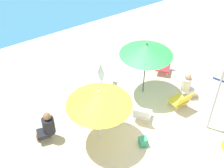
{
  "coord_description": "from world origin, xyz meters",
  "views": [
    {
      "loc": [
        -3.73,
        -4.26,
        6.63
      ],
      "look_at": [
        0.14,
        1.76,
        0.7
      ],
      "focal_mm": 47.82,
      "sensor_mm": 36.0,
      "label": 1
    }
  ],
  "objects_px": {
    "beach_bag": "(143,142)",
    "beach_chair_d": "(142,114)",
    "beach_chair_a": "(104,76)",
    "person_a": "(47,126)",
    "beach_chair_b": "(116,104)",
    "beach_chair_e": "(164,63)",
    "warning_sign": "(217,93)",
    "umbrella_yellow": "(99,98)",
    "umbrella_green": "(146,50)",
    "beach_chair_c": "(181,100)",
    "person_b": "(188,85)"
  },
  "relations": [
    {
      "from": "person_a",
      "to": "beach_bag",
      "type": "bearing_deg",
      "value": 155.93
    },
    {
      "from": "beach_chair_c",
      "to": "beach_chair_e",
      "type": "distance_m",
      "value": 2.01
    },
    {
      "from": "beach_chair_b",
      "to": "beach_chair_e",
      "type": "xyz_separation_m",
      "value": [
        2.61,
        0.83,
        0.03
      ]
    },
    {
      "from": "umbrella_green",
      "to": "umbrella_yellow",
      "type": "bearing_deg",
      "value": -156.7
    },
    {
      "from": "beach_chair_a",
      "to": "beach_chair_c",
      "type": "bearing_deg",
      "value": -16.37
    },
    {
      "from": "beach_chair_a",
      "to": "person_b",
      "type": "xyz_separation_m",
      "value": [
        1.97,
        -1.96,
        0.1
      ]
    },
    {
      "from": "umbrella_green",
      "to": "beach_chair_e",
      "type": "height_order",
      "value": "umbrella_green"
    },
    {
      "from": "umbrella_green",
      "to": "warning_sign",
      "type": "xyz_separation_m",
      "value": [
        0.61,
        -2.34,
        -0.3
      ]
    },
    {
      "from": "umbrella_green",
      "to": "person_a",
      "type": "xyz_separation_m",
      "value": [
        -3.49,
        -0.19,
        -1.17
      ]
    },
    {
      "from": "warning_sign",
      "to": "beach_chair_c",
      "type": "bearing_deg",
      "value": 75.9
    },
    {
      "from": "beach_chair_b",
      "to": "beach_chair_e",
      "type": "relative_size",
      "value": 0.78
    },
    {
      "from": "beach_chair_b",
      "to": "beach_chair_c",
      "type": "distance_m",
      "value": 2.02
    },
    {
      "from": "umbrella_yellow",
      "to": "warning_sign",
      "type": "relative_size",
      "value": 0.84
    },
    {
      "from": "beach_chair_e",
      "to": "warning_sign",
      "type": "xyz_separation_m",
      "value": [
        -0.7,
        -2.86,
        1.03
      ]
    },
    {
      "from": "umbrella_yellow",
      "to": "beach_bag",
      "type": "bearing_deg",
      "value": -44.44
    },
    {
      "from": "umbrella_green",
      "to": "beach_chair_a",
      "type": "height_order",
      "value": "umbrella_green"
    },
    {
      "from": "umbrella_yellow",
      "to": "person_b",
      "type": "relative_size",
      "value": 1.9
    },
    {
      "from": "beach_chair_b",
      "to": "person_b",
      "type": "height_order",
      "value": "person_b"
    },
    {
      "from": "beach_chair_b",
      "to": "warning_sign",
      "type": "bearing_deg",
      "value": -47.87
    },
    {
      "from": "umbrella_green",
      "to": "beach_chair_e",
      "type": "relative_size",
      "value": 2.42
    },
    {
      "from": "umbrella_green",
      "to": "beach_chair_c",
      "type": "distance_m",
      "value": 1.9
    },
    {
      "from": "beach_chair_c",
      "to": "warning_sign",
      "type": "xyz_separation_m",
      "value": [
        0.14,
        -1.03,
        1.01
      ]
    },
    {
      "from": "umbrella_yellow",
      "to": "umbrella_green",
      "type": "relative_size",
      "value": 0.94
    },
    {
      "from": "beach_chair_a",
      "to": "person_a",
      "type": "distance_m",
      "value": 2.85
    },
    {
      "from": "beach_chair_e",
      "to": "warning_sign",
      "type": "height_order",
      "value": "warning_sign"
    },
    {
      "from": "beach_chair_d",
      "to": "umbrella_green",
      "type": "bearing_deg",
      "value": 10.05
    },
    {
      "from": "umbrella_green",
      "to": "person_b",
      "type": "height_order",
      "value": "umbrella_green"
    },
    {
      "from": "beach_chair_d",
      "to": "beach_chair_e",
      "type": "bearing_deg",
      "value": -4.64
    },
    {
      "from": "beach_chair_c",
      "to": "person_a",
      "type": "height_order",
      "value": "person_a"
    },
    {
      "from": "beach_chair_d",
      "to": "person_b",
      "type": "xyz_separation_m",
      "value": [
        1.93,
        0.12,
        0.18
      ]
    },
    {
      "from": "beach_chair_e",
      "to": "beach_chair_b",
      "type": "bearing_deg",
      "value": -24.37
    },
    {
      "from": "umbrella_yellow",
      "to": "umbrella_green",
      "type": "height_order",
      "value": "umbrella_green"
    },
    {
      "from": "beach_chair_b",
      "to": "person_a",
      "type": "xyz_separation_m",
      "value": [
        -2.19,
        0.13,
        0.18
      ]
    },
    {
      "from": "umbrella_yellow",
      "to": "beach_bag",
      "type": "xyz_separation_m",
      "value": [
        0.87,
        -0.85,
        -1.4
      ]
    },
    {
      "from": "beach_chair_a",
      "to": "person_a",
      "type": "xyz_separation_m",
      "value": [
        -2.58,
        -1.19,
        0.12
      ]
    },
    {
      "from": "beach_chair_d",
      "to": "person_b",
      "type": "relative_size",
      "value": 0.8
    },
    {
      "from": "beach_chair_b",
      "to": "umbrella_yellow",
      "type": "bearing_deg",
      "value": -146.65
    },
    {
      "from": "beach_chair_b",
      "to": "warning_sign",
      "type": "relative_size",
      "value": 0.29
    },
    {
      "from": "umbrella_green",
      "to": "beach_chair_c",
      "type": "height_order",
      "value": "umbrella_green"
    },
    {
      "from": "beach_chair_a",
      "to": "beach_chair_c",
      "type": "xyz_separation_m",
      "value": [
        1.37,
        -2.31,
        -0.01
      ]
    },
    {
      "from": "beach_chair_e",
      "to": "person_b",
      "type": "relative_size",
      "value": 0.83
    },
    {
      "from": "beach_bag",
      "to": "beach_chair_d",
      "type": "bearing_deg",
      "value": 55.46
    },
    {
      "from": "beach_chair_d",
      "to": "person_a",
      "type": "bearing_deg",
      "value": 120.55
    },
    {
      "from": "umbrella_yellow",
      "to": "warning_sign",
      "type": "distance_m",
      "value": 3.18
    },
    {
      "from": "beach_chair_b",
      "to": "beach_bag",
      "type": "distance_m",
      "value": 1.52
    },
    {
      "from": "beach_chair_a",
      "to": "beach_bag",
      "type": "relative_size",
      "value": 2.67
    },
    {
      "from": "person_a",
      "to": "person_b",
      "type": "relative_size",
      "value": 1.04
    },
    {
      "from": "warning_sign",
      "to": "umbrella_yellow",
      "type": "bearing_deg",
      "value": 132.49
    },
    {
      "from": "beach_chair_b",
      "to": "beach_chair_c",
      "type": "relative_size",
      "value": 0.88
    },
    {
      "from": "beach_chair_c",
      "to": "warning_sign",
      "type": "distance_m",
      "value": 1.45
    }
  ]
}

